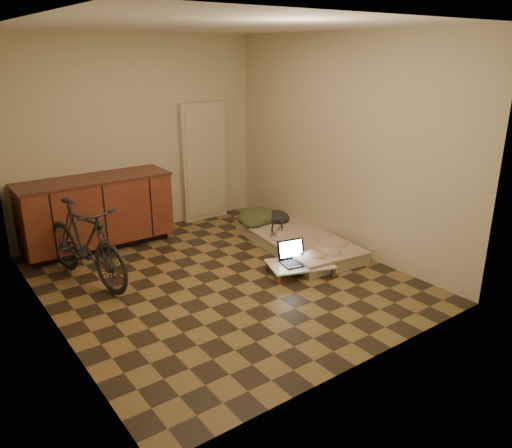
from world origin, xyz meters
TOP-DOWN VIEW (x-y plane):
  - room_shell at (0.00, 0.00)m, footprint 3.50×4.00m
  - cabinets at (-0.75, 1.70)m, footprint 1.84×0.62m
  - appliance_panel at (0.95, 1.94)m, footprint 0.70×0.10m
  - bicycle at (-1.20, 0.79)m, footprint 0.78×1.59m
  - futon at (1.30, 0.23)m, footprint 1.09×1.91m
  - clothing_pile at (1.29, 0.96)m, footprint 0.69×0.60m
  - headphones at (1.08, 0.38)m, footprint 0.33×0.31m
  - lap_desk at (0.80, -0.39)m, footprint 0.81×0.66m
  - laptop at (0.78, -0.33)m, footprint 0.39×0.36m
  - mouse at (0.99, -0.52)m, footprint 0.08×0.11m

SIDE VIEW (x-z plane):
  - futon at x=1.30m, z-range 0.00..0.16m
  - lap_desk at x=0.80m, z-range 0.04..0.16m
  - mouse at x=0.99m, z-range 0.12..0.15m
  - laptop at x=0.78m, z-range 0.05..0.28m
  - headphones at x=1.08m, z-range 0.16..0.33m
  - clothing_pile at x=1.29m, z-range 0.16..0.41m
  - cabinets at x=-0.75m, z-range 0.01..0.92m
  - bicycle at x=-1.20m, z-range 0.00..0.99m
  - appliance_panel at x=0.95m, z-range 0.00..1.70m
  - room_shell at x=0.00m, z-range 0.00..2.60m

